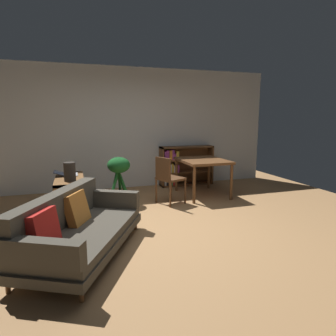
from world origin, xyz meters
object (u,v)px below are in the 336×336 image
media_console (70,195)px  open_laptop (67,174)px  bookshelf (182,166)px  potted_floor_plant (119,174)px  dining_chair_near (168,177)px  fabric_couch (77,227)px  desk_speaker (70,172)px  dining_table (203,163)px

media_console → open_laptop: bearing=100.1°
bookshelf → potted_floor_plant: bearing=-146.9°
media_console → bookshelf: size_ratio=0.89×
potted_floor_plant → dining_chair_near: 0.92m
fabric_couch → desk_speaker: bearing=93.1°
desk_speaker → dining_chair_near: bearing=7.9°
fabric_couch → media_console: 1.66m
fabric_couch → desk_speaker: 1.44m
open_laptop → dining_table: size_ratio=0.36×
media_console → open_laptop: 0.39m
open_laptop → desk_speaker: (0.06, -0.49, 0.13)m
media_console → desk_speaker: size_ratio=3.80×
open_laptop → dining_table: 2.63m
dining_chair_near → bookshelf: size_ratio=0.69×
media_console → bookshelf: bearing=28.3°
fabric_couch → open_laptop: (-0.13, 1.87, 0.29)m
fabric_couch → potted_floor_plant: (0.78, 1.93, 0.22)m
fabric_couch → open_laptop: fabric_couch is taller
dining_chair_near → bookshelf: bookshelf is taller
desk_speaker → dining_table: (2.58, 0.61, -0.08)m
fabric_couch → dining_table: bearing=38.4°
media_console → potted_floor_plant: 0.95m
open_laptop → dining_table: (2.63, 0.12, 0.05)m
fabric_couch → bookshelf: bearing=51.1°
dining_table → dining_chair_near: bearing=-156.9°
open_laptop → potted_floor_plant: potted_floor_plant is taller
potted_floor_plant → dining_table: potted_floor_plant is taller
media_console → dining_table: 2.64m
dining_table → bookshelf: 1.05m
media_console → dining_chair_near: (1.73, -0.04, 0.21)m
open_laptop → desk_speaker: size_ratio=1.33×
open_laptop → potted_floor_plant: 0.91m
dining_table → open_laptop: bearing=-177.5°
media_console → desk_speaker: desk_speaker is taller
potted_floor_plant → dining_chair_near: (0.86, -0.32, -0.04)m
media_console → desk_speaker: 0.53m
fabric_couch → potted_floor_plant: bearing=68.1°
media_console → fabric_couch: bearing=-86.8°
open_laptop → dining_chair_near: bearing=-8.2°
potted_floor_plant → media_console: bearing=-162.1°
desk_speaker → dining_chair_near: 1.74m
dining_table → bookshelf: size_ratio=0.86×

